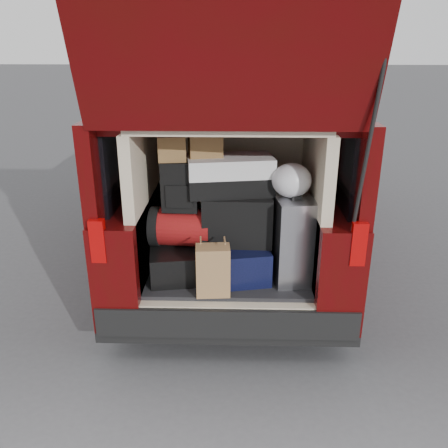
{
  "coord_description": "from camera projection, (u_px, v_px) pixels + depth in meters",
  "views": [
    {
      "loc": [
        0.06,
        -3.19,
        2.29
      ],
      "look_at": [
        -0.04,
        0.2,
        0.94
      ],
      "focal_mm": 38.0,
      "sensor_mm": 36.0,
      "label": 1
    }
  ],
  "objects": [
    {
      "name": "navy_hardshell",
      "position": [
        232.0,
        257.0,
        3.69
      ],
      "size": [
        0.6,
        0.68,
        0.26
      ],
      "primitive_type": "cube",
      "rotation": [
        0.0,
        0.0,
        0.19
      ],
      "color": "black",
      "rests_on": "load_floor"
    },
    {
      "name": "minivan",
      "position": [
        231.0,
        171.0,
        5.2
      ],
      "size": [
        1.9,
        5.35,
        2.77
      ],
      "color": "black",
      "rests_on": "ground"
    },
    {
      "name": "black_soft_case",
      "position": [
        238.0,
        219.0,
        3.58
      ],
      "size": [
        0.53,
        0.33,
        0.37
      ],
      "primitive_type": "cube",
      "rotation": [
        0.0,
        0.0,
        -0.03
      ],
      "color": "black",
      "rests_on": "navy_hardshell"
    },
    {
      "name": "black_hardshell",
      "position": [
        178.0,
        258.0,
        3.71
      ],
      "size": [
        0.51,
        0.64,
        0.23
      ],
      "primitive_type": "cube",
      "rotation": [
        0.0,
        0.0,
        0.16
      ],
      "color": "black",
      "rests_on": "load_floor"
    },
    {
      "name": "silver_roller",
      "position": [
        291.0,
        238.0,
        3.56
      ],
      "size": [
        0.33,
        0.47,
        0.65
      ],
      "primitive_type": "cube",
      "rotation": [
        0.0,
        0.0,
        0.13
      ],
      "color": "silver",
      "rests_on": "load_floor"
    },
    {
      "name": "kraft_bag",
      "position": [
        213.0,
        271.0,
        3.37
      ],
      "size": [
        0.25,
        0.17,
        0.37
      ],
      "primitive_type": "cube",
      "rotation": [
        0.0,
        0.0,
        0.08
      ],
      "color": "#8D603F",
      "rests_on": "load_floor"
    },
    {
      "name": "red_duffel",
      "position": [
        181.0,
        227.0,
        3.63
      ],
      "size": [
        0.47,
        0.33,
        0.3
      ],
      "primitive_type": "cube",
      "rotation": [
        0.0,
        0.0,
        -0.07
      ],
      "color": "maroon",
      "rests_on": "black_hardshell"
    },
    {
      "name": "plastic_bag_right",
      "position": [
        292.0,
        180.0,
        3.38
      ],
      "size": [
        0.33,
        0.31,
        0.25
      ],
      "primitive_type": "ellipsoid",
      "rotation": [
        0.0,
        0.0,
        -0.18
      ],
      "color": "silver",
      "rests_on": "silver_roller"
    },
    {
      "name": "twotone_duffel",
      "position": [
        230.0,
        175.0,
        3.51
      ],
      "size": [
        0.67,
        0.42,
        0.28
      ],
      "primitive_type": "cube",
      "rotation": [
        0.0,
        0.0,
        0.16
      ],
      "color": "white",
      "rests_on": "black_soft_case"
    },
    {
      "name": "grocery_sack_lower",
      "position": [
        172.0,
        148.0,
        3.39
      ],
      "size": [
        0.22,
        0.19,
        0.18
      ],
      "primitive_type": "cube",
      "rotation": [
        0.0,
        0.0,
        0.12
      ],
      "color": "brown",
      "rests_on": "backpack"
    },
    {
      "name": "grocery_sack_upper",
      "position": [
        205.0,
        140.0,
        3.44
      ],
      "size": [
        0.27,
        0.24,
        0.24
      ],
      "primitive_type": "cube",
      "rotation": [
        0.0,
        0.0,
        0.19
      ],
      "color": "brown",
      "rests_on": "twotone_duffel"
    },
    {
      "name": "backpack",
      "position": [
        180.0,
        186.0,
        3.47
      ],
      "size": [
        0.27,
        0.17,
        0.37
      ],
      "primitive_type": "cube",
      "rotation": [
        0.0,
        0.0,
        -0.04
      ],
      "color": "black",
      "rests_on": "red_duffel"
    },
    {
      "name": "load_floor",
      "position": [
        229.0,
        294.0,
        3.96
      ],
      "size": [
        1.24,
        1.05,
        0.55
      ],
      "primitive_type": "cube",
      "color": "black",
      "rests_on": "ground"
    },
    {
      "name": "ground",
      "position": [
        228.0,
        342.0,
        3.81
      ],
      "size": [
        80.0,
        80.0,
        0.0
      ],
      "primitive_type": "plane",
      "color": "#3D3C3F",
      "rests_on": "ground"
    }
  ]
}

